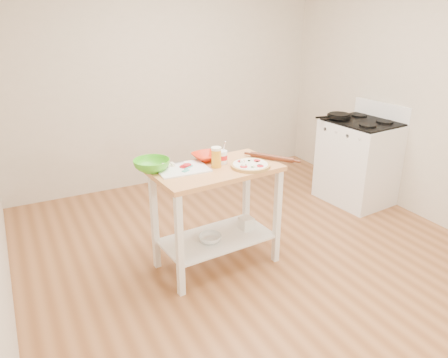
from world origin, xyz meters
TOP-DOWN VIEW (x-y plane):
  - room_shell at (0.00, 0.00)m, footprint 4.04×4.54m
  - prep_island at (-0.37, 0.16)m, footprint 1.06×0.63m
  - gas_stove at (1.67, 0.64)m, footprint 0.71×0.81m
  - skillet at (1.49, 0.83)m, footprint 0.41×0.26m
  - pizza at (-0.11, 0.05)m, footprint 0.32×0.32m
  - cutting_board at (-0.63, 0.25)m, footprint 0.41×0.32m
  - spatula at (-0.60, 0.20)m, footprint 0.13×0.11m
  - knife at (-0.73, 0.35)m, footprint 0.27×0.06m
  - orange_bowl at (-0.35, 0.37)m, footprint 0.27×0.27m
  - green_bowl at (-0.85, 0.34)m, footprint 0.33×0.33m
  - beer_pint at (-0.36, 0.17)m, footprint 0.08×0.08m
  - yogurt_tub at (-0.28, 0.23)m, footprint 0.09×0.09m
  - rolling_pin at (0.13, 0.11)m, footprint 0.26×0.34m
  - shelf_glass_bowl at (-0.45, 0.12)m, footprint 0.25×0.25m
  - shelf_bin at (-0.06, 0.17)m, footprint 0.12×0.12m

SIDE VIEW (x-z plane):
  - shelf_glass_bowl at x=-0.45m, z-range 0.26..0.32m
  - shelf_bin at x=-0.06m, z-range 0.26..0.37m
  - gas_stove at x=1.67m, z-range -0.08..1.03m
  - prep_island at x=-0.37m, z-range 0.19..1.09m
  - cutting_board at x=-0.63m, z-range 0.89..0.93m
  - pizza at x=-0.11m, z-range 0.89..0.94m
  - spatula at x=-0.60m, z-range 0.91..0.92m
  - knife at x=-0.73m, z-range 0.91..0.92m
  - rolling_pin at x=0.13m, z-range 0.90..0.94m
  - orange_bowl at x=-0.35m, z-range 0.90..0.96m
  - green_bowl at x=-0.85m, z-range 0.90..0.99m
  - yogurt_tub at x=-0.28m, z-range 0.86..1.05m
  - skillet at x=1.49m, z-range 0.96..0.99m
  - beer_pint at x=-0.36m, z-range 0.90..1.07m
  - room_shell at x=0.00m, z-range -0.02..2.72m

